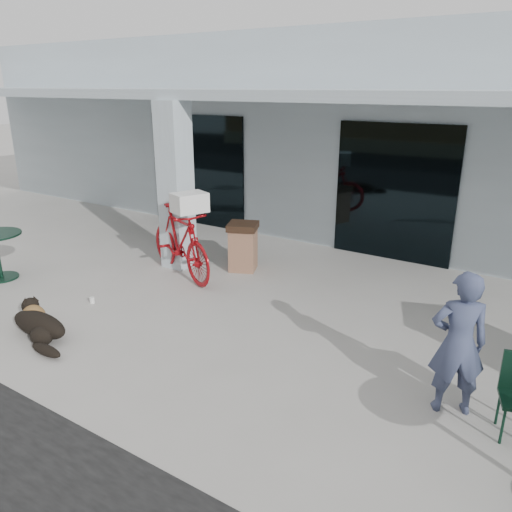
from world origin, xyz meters
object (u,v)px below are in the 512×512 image
Objects in this scene: trash_receptacle at (243,247)px; person at (458,344)px; dog at (39,323)px; bicycle at (180,242)px.

person is at bearing -28.74° from trash_receptacle.
dog is 5.47m from person.
trash_receptacle is (-4.38, 2.40, -0.35)m from person.
person is 1.76× the size of trash_receptacle.
bicycle reaches higher than dog.
person is (5.15, -1.50, 0.15)m from bicycle.
bicycle is at bearing -41.90° from person.
trash_receptacle is at bearing 97.69° from dog.
trash_receptacle is (0.88, 3.80, 0.26)m from dog.
dog is 1.30× the size of trash_receptacle.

